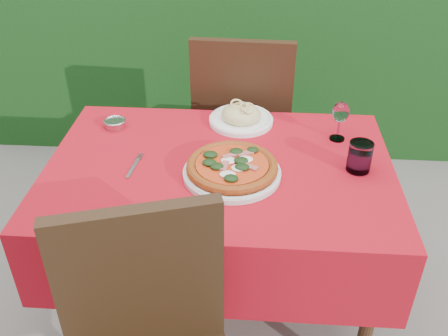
# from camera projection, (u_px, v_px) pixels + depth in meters

# --- Properties ---
(ground) EXTENTS (60.00, 60.00, 0.00)m
(ground) POSITION_uv_depth(u_px,v_px,m) (220.00, 304.00, 2.23)
(ground) COLOR #68615E
(ground) RESTS_ON ground
(hedge) EXTENTS (3.20, 0.55, 1.78)m
(hedge) POSITION_uv_depth(u_px,v_px,m) (239.00, 1.00, 3.01)
(hedge) COLOR black
(hedge) RESTS_ON ground
(dining_table) EXTENTS (1.26, 0.86, 0.75)m
(dining_table) POSITION_uv_depth(u_px,v_px,m) (220.00, 198.00, 1.90)
(dining_table) COLOR #432A15
(dining_table) RESTS_ON ground
(chair_far) EXTENTS (0.48, 0.48, 1.02)m
(chair_far) POSITION_uv_depth(u_px,v_px,m) (243.00, 119.00, 2.45)
(chair_far) COLOR black
(chair_far) RESTS_ON ground
(pizza_plate) EXTENTS (0.37, 0.37, 0.06)m
(pizza_plate) POSITION_uv_depth(u_px,v_px,m) (232.00, 168.00, 1.74)
(pizza_plate) COLOR silver
(pizza_plate) RESTS_ON dining_table
(pasta_plate) EXTENTS (0.27, 0.27, 0.08)m
(pasta_plate) POSITION_uv_depth(u_px,v_px,m) (241.00, 117.00, 2.07)
(pasta_plate) COLOR white
(pasta_plate) RESTS_ON dining_table
(water_glass) EXTENTS (0.08, 0.08, 0.11)m
(water_glass) POSITION_uv_depth(u_px,v_px,m) (359.00, 158.00, 1.76)
(water_glass) COLOR silver
(water_glass) RESTS_ON dining_table
(wine_glass) EXTENTS (0.07, 0.07, 0.16)m
(wine_glass) POSITION_uv_depth(u_px,v_px,m) (341.00, 114.00, 1.90)
(wine_glass) COLOR silver
(wine_glass) RESTS_ON dining_table
(fork) EXTENTS (0.04, 0.18, 0.00)m
(fork) POSITION_uv_depth(u_px,v_px,m) (133.00, 168.00, 1.79)
(fork) COLOR #ADACB3
(fork) RESTS_ON dining_table
(steel_ramekin) EXTENTS (0.08, 0.08, 0.03)m
(steel_ramekin) POSITION_uv_depth(u_px,v_px,m) (115.00, 124.00, 2.04)
(steel_ramekin) COLOR silver
(steel_ramekin) RESTS_ON dining_table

